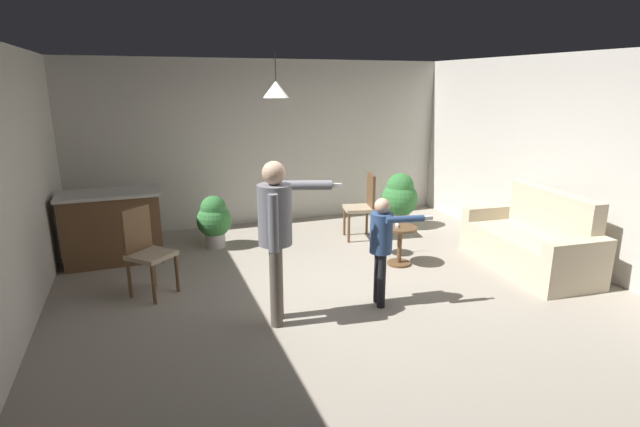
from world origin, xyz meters
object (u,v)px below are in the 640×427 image
object	(u,v)px
person_child	(382,240)
potted_plant_by_wall	(214,219)
dining_chair_near_wall	(363,204)
person_adult	(277,225)
potted_plant_corner	(400,197)
kitchen_counter	(113,227)
spare_remote_on_table	(397,225)
dining_chair_by_counter	(146,248)
side_table_by_couch	(400,241)
couch_floral	(532,243)

from	to	relation	value
person_child	potted_plant_by_wall	world-z (taller)	person_child
dining_chair_near_wall	person_adult	bearing A→B (deg)	150.47
potted_plant_corner	person_child	bearing A→B (deg)	-123.34
kitchen_counter	potted_plant_corner	bearing A→B (deg)	0.79
potted_plant_by_wall	spare_remote_on_table	bearing A→B (deg)	-36.17
dining_chair_by_counter	potted_plant_by_wall	size ratio (longest dim) A/B	1.31
potted_plant_by_wall	side_table_by_couch	bearing A→B (deg)	-35.88
couch_floral	kitchen_counter	world-z (taller)	couch_floral
person_child	dining_chair_near_wall	xyz separation A→B (m)	(0.82, 2.16, -0.19)
dining_chair_by_counter	spare_remote_on_table	xyz separation A→B (m)	(3.07, -0.18, -0.01)
side_table_by_couch	spare_remote_on_table	xyz separation A→B (m)	(-0.04, 0.02, 0.21)
dining_chair_by_counter	potted_plant_by_wall	bearing A→B (deg)	-167.50
person_adult	dining_chair_by_counter	xyz separation A→B (m)	(-1.19, 1.16, -0.47)
side_table_by_couch	person_adult	distance (m)	2.26
side_table_by_couch	potted_plant_by_wall	bearing A→B (deg)	144.12
side_table_by_couch	dining_chair_by_counter	bearing A→B (deg)	176.41
dining_chair_near_wall	potted_plant_corner	distance (m)	0.90
couch_floral	dining_chair_near_wall	size ratio (longest dim) A/B	1.87
dining_chair_by_counter	person_adult	bearing A→B (deg)	92.96
kitchen_counter	spare_remote_on_table	bearing A→B (deg)	-22.69
kitchen_counter	potted_plant_corner	distance (m)	4.37
couch_floral	dining_chair_by_counter	size ratio (longest dim) A/B	1.87
couch_floral	potted_plant_by_wall	bearing A→B (deg)	63.37
person_adult	spare_remote_on_table	distance (m)	2.17
side_table_by_couch	dining_chair_near_wall	xyz separation A→B (m)	(0.03, 1.18, 0.22)
dining_chair_near_wall	potted_plant_corner	bearing A→B (deg)	-54.95
potted_plant_corner	spare_remote_on_table	bearing A→B (deg)	-120.89
couch_floral	person_child	xyz separation A→B (m)	(-2.33, -0.28, 0.41)
side_table_by_couch	dining_chair_near_wall	bearing A→B (deg)	88.47
couch_floral	dining_chair_near_wall	world-z (taller)	same
couch_floral	side_table_by_couch	size ratio (longest dim) A/B	3.59
kitchen_counter	person_child	size ratio (longest dim) A/B	1.06
side_table_by_couch	potted_plant_by_wall	world-z (taller)	potted_plant_by_wall
spare_remote_on_table	person_adult	bearing A→B (deg)	-152.38
person_adult	spare_remote_on_table	world-z (taller)	person_adult
potted_plant_by_wall	person_child	bearing A→B (deg)	-61.58
side_table_by_couch	dining_chair_near_wall	size ratio (longest dim) A/B	0.52
kitchen_counter	person_adult	size ratio (longest dim) A/B	0.77
couch_floral	potted_plant_corner	bearing A→B (deg)	21.80
potted_plant_corner	potted_plant_by_wall	distance (m)	3.03
side_table_by_couch	person_adult	size ratio (longest dim) A/B	0.32
couch_floral	kitchen_counter	distance (m)	5.49
couch_floral	side_table_by_couch	distance (m)	1.69
kitchen_counter	side_table_by_couch	world-z (taller)	kitchen_counter
dining_chair_by_counter	dining_chair_near_wall	bearing A→B (deg)	154.68
side_table_by_couch	dining_chair_near_wall	distance (m)	1.20
dining_chair_near_wall	kitchen_counter	bearing A→B (deg)	98.20
couch_floral	potted_plant_corner	distance (m)	2.33
person_adult	person_child	world-z (taller)	person_adult
dining_chair_by_counter	dining_chair_near_wall	world-z (taller)	same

